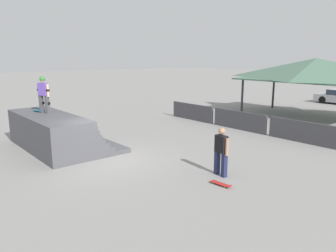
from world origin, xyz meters
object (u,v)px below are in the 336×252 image
object	(u,v)px
skateboard_on_deck	(39,111)
skateboard_on_ground	(221,184)
bystander_walking	(221,149)
skater_on_deck	(43,92)

from	to	relation	value
skateboard_on_deck	skateboard_on_ground	world-z (taller)	skateboard_on_deck
bystander_walking	skateboard_on_ground	bearing A→B (deg)	140.46
bystander_walking	skateboard_on_ground	distance (m)	1.30
bystander_walking	skateboard_on_deck	bearing A→B (deg)	29.75
skateboard_on_deck	skateboard_on_ground	bearing A→B (deg)	7.75
skateboard_on_deck	skateboard_on_ground	distance (m)	9.41
skater_on_deck	bystander_walking	bearing A→B (deg)	-3.11
bystander_walking	skater_on_deck	bearing A→B (deg)	30.15
skateboard_on_deck	bystander_walking	xyz separation A→B (m)	(8.25, 3.36, -0.67)
skater_on_deck	skateboard_on_ground	size ratio (longest dim) A/B	2.14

